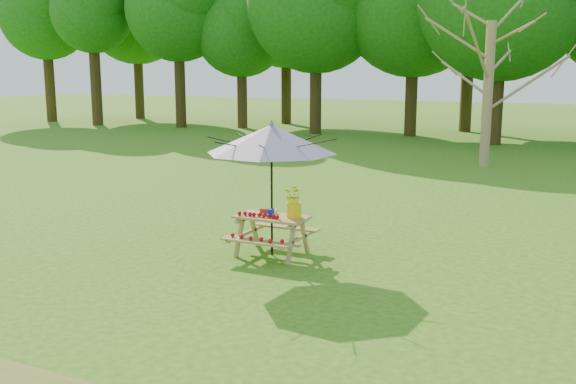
% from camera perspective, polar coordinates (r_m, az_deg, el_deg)
% --- Properties ---
extents(ground, '(120.00, 120.00, 0.00)m').
position_cam_1_polar(ground, '(9.70, -17.18, -8.04)').
color(ground, '#336C14').
rests_on(ground, ground).
extents(picnic_table, '(1.20, 1.32, 0.67)m').
position_cam_1_polar(picnic_table, '(10.73, -1.45, -3.93)').
color(picnic_table, olive).
rests_on(picnic_table, ground).
extents(patio_umbrella, '(2.72, 2.72, 2.25)m').
position_cam_1_polar(patio_umbrella, '(10.44, -1.48, 4.72)').
color(patio_umbrella, black).
rests_on(patio_umbrella, ground).
extents(produce_bins, '(0.30, 0.33, 0.13)m').
position_cam_1_polar(produce_bins, '(10.70, -1.69, -1.79)').
color(produce_bins, '#B32D0E').
rests_on(produce_bins, picnic_table).
extents(tomatoes_row, '(0.77, 0.13, 0.07)m').
position_cam_1_polar(tomatoes_row, '(10.56, -2.62, -2.07)').
color(tomatoes_row, red).
rests_on(tomatoes_row, picnic_table).
extents(flower_bucket, '(0.38, 0.35, 0.55)m').
position_cam_1_polar(flower_bucket, '(10.48, 0.55, -0.72)').
color(flower_bucket, yellow).
rests_on(flower_bucket, picnic_table).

